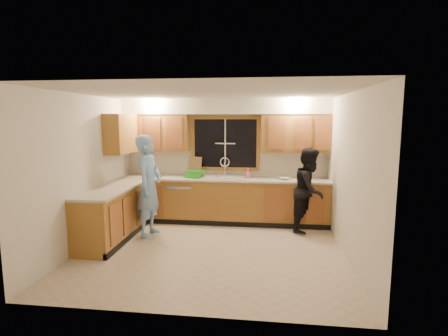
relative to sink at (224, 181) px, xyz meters
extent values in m
plane|color=#BFAC93|center=(0.00, -1.60, -0.86)|extent=(4.20, 4.20, 0.00)
plane|color=silver|center=(0.00, -1.60, 1.64)|extent=(4.20, 4.20, 0.00)
plane|color=silver|center=(0.00, 0.30, 0.39)|extent=(4.20, 0.00, 4.20)
plane|color=silver|center=(-2.10, -1.60, 0.39)|extent=(0.00, 3.80, 3.80)
plane|color=silver|center=(2.10, -1.60, 0.39)|extent=(0.00, 3.80, 3.80)
cube|color=#A26E2F|center=(0.00, 0.00, -0.42)|extent=(4.20, 0.60, 0.88)
cube|color=#A26E2F|center=(-1.80, -1.25, -0.42)|extent=(0.60, 1.90, 0.88)
cube|color=beige|center=(0.00, -0.02, 0.04)|extent=(4.20, 0.63, 0.04)
cube|color=beige|center=(-1.79, -1.25, 0.04)|extent=(0.63, 1.90, 0.04)
cube|color=#A26E2F|center=(-1.43, 0.13, 0.96)|extent=(1.35, 0.33, 0.75)
cube|color=#A26E2F|center=(1.43, 0.13, 0.96)|extent=(1.35, 0.33, 0.75)
cube|color=#A26E2F|center=(-1.94, -0.48, 0.96)|extent=(0.33, 0.90, 0.75)
cube|color=white|center=(0.00, 0.12, 1.49)|extent=(4.20, 0.35, 0.30)
cube|color=black|center=(0.00, 0.29, 0.74)|extent=(1.30, 0.01, 1.00)
cube|color=#A26E2F|center=(0.00, 0.28, 1.27)|extent=(1.44, 0.03, 0.07)
cube|color=#A26E2F|center=(0.00, 0.28, 0.20)|extent=(1.44, 0.03, 0.07)
cube|color=#A26E2F|center=(-0.69, 0.28, 0.74)|extent=(0.07, 0.03, 1.00)
cube|color=#A26E2F|center=(0.69, 0.28, 0.74)|extent=(0.07, 0.03, 1.00)
cube|color=silver|center=(0.00, 0.00, 0.07)|extent=(0.86, 0.52, 0.03)
cube|color=silver|center=(-0.21, 0.00, -0.02)|extent=(0.38, 0.42, 0.18)
cube|color=silver|center=(0.21, 0.00, -0.02)|extent=(0.38, 0.42, 0.18)
cylinder|color=silver|center=(0.00, 0.20, 0.22)|extent=(0.04, 0.04, 0.28)
torus|color=silver|center=(0.00, 0.20, 0.36)|extent=(0.21, 0.03, 0.21)
cube|color=silver|center=(-0.85, -0.01, -0.45)|extent=(0.60, 0.56, 0.82)
cube|color=silver|center=(-1.80, -1.82, -0.41)|extent=(0.58, 0.75, 0.90)
imported|color=#74A3DB|center=(-1.23, -0.99, 0.05)|extent=(0.48, 0.70, 1.83)
imported|color=black|center=(1.68, -0.38, -0.07)|extent=(0.89, 0.96, 1.59)
cube|color=#A0592C|center=(-1.66, 0.14, 0.16)|extent=(0.15, 0.14, 0.21)
cube|color=tan|center=(-0.64, 0.22, 0.26)|extent=(0.32, 0.18, 0.40)
cube|color=green|center=(-0.58, -0.04, 0.13)|extent=(0.39, 0.37, 0.15)
imported|color=#F85E87|center=(0.49, 0.06, 0.16)|extent=(0.10, 0.10, 0.20)
imported|color=silver|center=(1.22, -0.08, 0.08)|extent=(0.25, 0.25, 0.05)
cylinder|color=#B9A78E|center=(-0.38, -0.12, 0.11)|extent=(0.07, 0.07, 0.11)
cylinder|color=#B9A78E|center=(-0.11, -0.08, 0.11)|extent=(0.06, 0.06, 0.11)
camera|label=1|loc=(0.86, -6.94, 1.24)|focal=28.00mm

